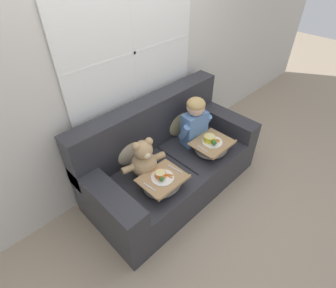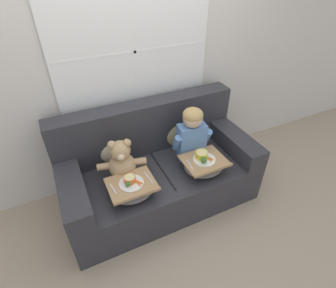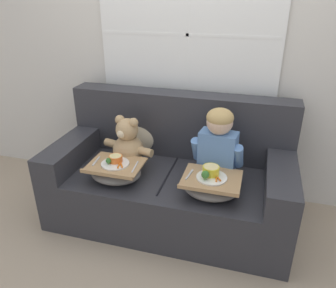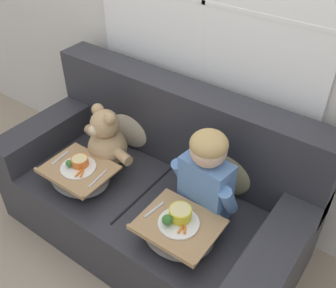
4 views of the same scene
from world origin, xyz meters
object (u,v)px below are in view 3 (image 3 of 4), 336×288
Objects in this scene: throw_pillow_behind_teddy at (138,133)px; lap_tray_child at (211,185)px; couch at (172,177)px; throw_pillow_behind_child at (222,142)px; teddy_bear at (127,145)px; lap_tray_teddy at (116,171)px; child_figure at (218,141)px.

lap_tray_child is at bearing -34.27° from throw_pillow_behind_teddy.
couch is 0.51m from throw_pillow_behind_teddy.
throw_pillow_behind_child is 1.11× the size of throw_pillow_behind_teddy.
throw_pillow_behind_child is at bearing 89.88° from lap_tray_child.
throw_pillow_behind_child is 0.78m from teddy_bear.
throw_pillow_behind_child is 0.90m from lap_tray_teddy.
teddy_bear is (-0.37, -0.05, 0.27)m from couch.
couch is 0.46m from teddy_bear.
couch is at bearing 39.04° from lap_tray_teddy.
couch is 3.39× the size of child_figure.
throw_pillow_behind_child is at bearing 0.00° from throw_pillow_behind_teddy.
child_figure is (0.37, -0.04, 0.40)m from couch.
lap_tray_child is (0.74, -0.50, -0.11)m from throw_pillow_behind_teddy.
lap_tray_child is (-0.00, -0.50, -0.11)m from throw_pillow_behind_child.
child_figure is 1.37× the size of lap_tray_child.
couch is 4.65× the size of lap_tray_teddy.
teddy_bear is at bearing 90.24° from lap_tray_teddy.
couch is 0.51m from lap_tray_child.
throw_pillow_behind_teddy is 0.79× the size of teddy_bear.
lap_tray_child reaches higher than lap_tray_teddy.
throw_pillow_behind_child is 0.74m from throw_pillow_behind_teddy.
lap_tray_teddy is at bearing -90.03° from throw_pillow_behind_teddy.
lap_tray_teddy is (-0.00, -0.50, -0.11)m from throw_pillow_behind_teddy.
child_figure is at bearing -90.03° from throw_pillow_behind_child.
throw_pillow_behind_teddy is 0.89× the size of lap_tray_teddy.
lap_tray_child is (0.37, -0.30, 0.17)m from couch.
throw_pillow_behind_teddy is at bearing 161.61° from child_figure.
lap_tray_child is (0.74, -0.25, -0.11)m from teddy_bear.
couch reaches higher than lap_tray_teddy.
lap_tray_child is at bearing 0.05° from lap_tray_teddy.
throw_pillow_behind_teddy is 0.79m from child_figure.
throw_pillow_behind_teddy is 0.65× the size of child_figure.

